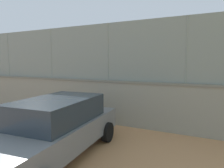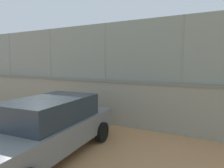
% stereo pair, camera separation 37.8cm
% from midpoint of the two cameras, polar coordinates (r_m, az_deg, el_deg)
% --- Properties ---
extents(ground_plane, '(260.00, 260.00, 0.00)m').
position_cam_midpoint_polar(ground_plane, '(17.61, 9.67, -2.30)').
color(ground_plane, tan).
extents(perimeter_wall, '(33.94, 1.09, 1.79)m').
position_cam_midpoint_polar(perimeter_wall, '(7.89, 7.34, -5.73)').
color(perimeter_wall, gray).
rests_on(perimeter_wall, ground_plane).
extents(fence_panel_on_wall, '(33.32, 0.71, 2.30)m').
position_cam_midpoint_polar(fence_panel_on_wall, '(7.74, 7.54, 9.21)').
color(fence_panel_on_wall, gray).
rests_on(fence_panel_on_wall, perimeter_wall).
extents(player_baseline_waiting, '(0.78, 1.28, 1.67)m').
position_cam_midpoint_polar(player_baseline_waiting, '(14.90, -8.33, 0.08)').
color(player_baseline_waiting, black).
rests_on(player_baseline_waiting, ground_plane).
extents(player_near_wall_returning, '(0.84, 0.98, 1.54)m').
position_cam_midpoint_polar(player_near_wall_returning, '(11.74, 23.07, -2.30)').
color(player_near_wall_returning, '#591919').
rests_on(player_near_wall_returning, ground_plane).
extents(player_foreground_swinging, '(0.78, 1.12, 1.49)m').
position_cam_midpoint_polar(player_foreground_swinging, '(16.81, -13.68, 0.23)').
color(player_foreground_swinging, black).
rests_on(player_foreground_swinging, ground_plane).
extents(sports_ball, '(0.21, 0.21, 0.21)m').
position_cam_midpoint_polar(sports_ball, '(13.77, -11.11, 1.62)').
color(sports_ball, yellow).
extents(parked_car_grey, '(2.34, 4.70, 1.54)m').
position_cam_midpoint_polar(parked_car_grey, '(5.69, -17.70, -11.56)').
color(parked_car_grey, slate).
rests_on(parked_car_grey, ground_plane).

